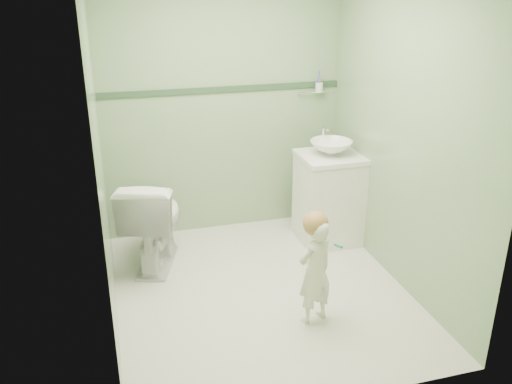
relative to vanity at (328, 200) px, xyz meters
name	(u,v)px	position (x,y,z in m)	size (l,w,h in m)	color
ground	(261,291)	(-0.84, -0.70, -0.40)	(2.50, 2.50, 0.00)	silver
room_shell	(262,144)	(-0.84, -0.70, 0.80)	(2.50, 2.54, 2.40)	#86AF7C
trim_stripe	(223,89)	(-0.84, 0.54, 0.95)	(2.20, 0.02, 0.05)	#2F4B33
vanity	(328,200)	(0.00, 0.00, 0.00)	(0.52, 0.50, 0.80)	silver
counter	(331,157)	(0.00, 0.00, 0.41)	(0.54, 0.52, 0.04)	white
basin	(331,148)	(0.00, 0.00, 0.49)	(0.37, 0.37, 0.13)	white
faucet	(323,133)	(0.00, 0.19, 0.57)	(0.03, 0.13, 0.18)	silver
cup_holder	(318,87)	(0.05, 0.48, 0.93)	(0.26, 0.07, 0.21)	silver
toilet	(153,221)	(-1.58, -0.02, 0.00)	(0.45, 0.78, 0.80)	white
toddler	(315,272)	(-0.59, -1.16, -0.01)	(0.29, 0.19, 0.78)	silver
hair_cap	(316,224)	(-0.59, -1.13, 0.35)	(0.17, 0.17, 0.17)	#A77441
teal_toothbrush	(337,245)	(-0.48, -1.25, 0.23)	(0.10, 0.14, 0.08)	#0E8171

